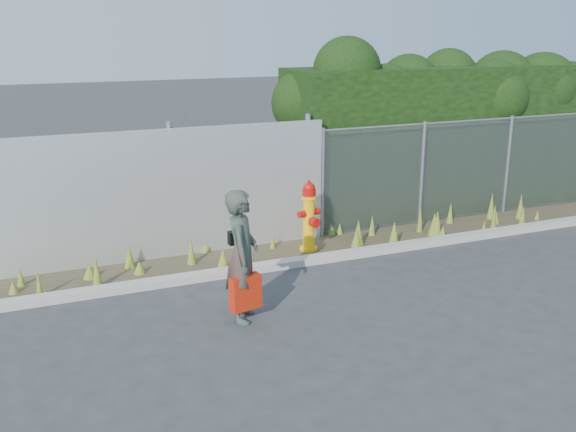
# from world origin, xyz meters

# --- Properties ---
(ground) EXTENTS (80.00, 80.00, 0.00)m
(ground) POSITION_xyz_m (0.00, 0.00, 0.00)
(ground) COLOR #333436
(ground) RESTS_ON ground
(curb) EXTENTS (16.00, 0.22, 0.12)m
(curb) POSITION_xyz_m (0.00, 1.80, 0.06)
(curb) COLOR #A59D95
(curb) RESTS_ON ground
(weed_strip) EXTENTS (16.00, 1.35, 0.55)m
(weed_strip) POSITION_xyz_m (0.05, 2.42, 0.14)
(weed_strip) COLOR #413725
(weed_strip) RESTS_ON ground
(corrugated_fence) EXTENTS (8.50, 0.21, 2.30)m
(corrugated_fence) POSITION_xyz_m (-3.25, 3.01, 1.10)
(corrugated_fence) COLOR silver
(corrugated_fence) RESTS_ON ground
(chainlink_fence) EXTENTS (6.50, 0.07, 2.05)m
(chainlink_fence) POSITION_xyz_m (4.25, 3.00, 1.03)
(chainlink_fence) COLOR gray
(chainlink_fence) RESTS_ON ground
(hedge) EXTENTS (7.63, 1.97, 3.62)m
(hedge) POSITION_xyz_m (4.53, 4.02, 1.89)
(hedge) COLOR black
(hedge) RESTS_ON ground
(fire_hydrant) EXTENTS (0.43, 0.38, 1.27)m
(fire_hydrant) POSITION_xyz_m (0.50, 2.38, 0.62)
(fire_hydrant) COLOR #FFB70D
(fire_hydrant) RESTS_ON ground
(woman) EXTENTS (0.66, 0.77, 1.80)m
(woman) POSITION_xyz_m (-1.43, 0.24, 0.90)
(woman) COLOR #106853
(woman) RESTS_ON ground
(red_tote_bag) EXTENTS (0.42, 0.15, 0.55)m
(red_tote_bag) POSITION_xyz_m (-1.45, 0.10, 0.44)
(red_tote_bag) COLOR #A21809
(black_shoulder_bag) EXTENTS (0.25, 0.10, 0.19)m
(black_shoulder_bag) POSITION_xyz_m (-1.42, 0.48, 1.09)
(black_shoulder_bag) COLOR black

